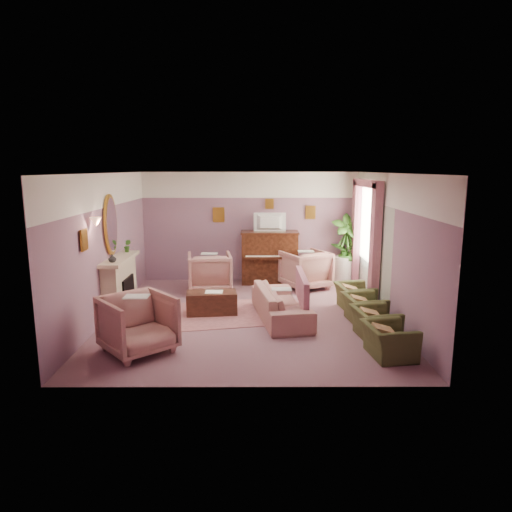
{
  "coord_description": "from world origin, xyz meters",
  "views": [
    {
      "loc": [
        0.12,
        -8.68,
        2.89
      ],
      "look_at": [
        0.15,
        0.4,
        1.14
      ],
      "focal_mm": 32.0,
      "sensor_mm": 36.0,
      "label": 1
    }
  ],
  "objects_px": {
    "coffee_table": "(212,303)",
    "sofa": "(281,298)",
    "floral_armchair_left": "(210,270)",
    "olive_chair_c": "(364,304)",
    "olive_chair_d": "(355,293)",
    "piano": "(270,258)",
    "side_table": "(344,270)",
    "floral_armchair_front": "(138,321)",
    "television": "(270,221)",
    "floral_armchair_right": "(306,268)",
    "olive_chair_b": "(375,318)",
    "olive_chair_a": "(389,335)"
  },
  "relations": [
    {
      "from": "floral_armchair_left",
      "to": "olive_chair_c",
      "type": "bearing_deg",
      "value": -34.87
    },
    {
      "from": "floral_armchair_left",
      "to": "piano",
      "type": "bearing_deg",
      "value": 30.24
    },
    {
      "from": "floral_armchair_left",
      "to": "olive_chair_a",
      "type": "xyz_separation_m",
      "value": [
        3.14,
        -3.83,
        -0.17
      ]
    },
    {
      "from": "floral_armchair_left",
      "to": "olive_chair_d",
      "type": "bearing_deg",
      "value": -23.56
    },
    {
      "from": "olive_chair_b",
      "to": "olive_chair_a",
      "type": "bearing_deg",
      "value": -90.0
    },
    {
      "from": "piano",
      "to": "olive_chair_a",
      "type": "xyz_separation_m",
      "value": [
        1.7,
        -4.67,
        -0.3
      ]
    },
    {
      "from": "floral_armchair_left",
      "to": "floral_armchair_right",
      "type": "distance_m",
      "value": 2.33
    },
    {
      "from": "coffee_table",
      "to": "olive_chair_b",
      "type": "bearing_deg",
      "value": -24.28
    },
    {
      "from": "sofa",
      "to": "piano",
      "type": "bearing_deg",
      "value": 92.72
    },
    {
      "from": "television",
      "to": "side_table",
      "type": "distance_m",
      "value": 2.27
    },
    {
      "from": "olive_chair_b",
      "to": "floral_armchair_right",
      "type": "bearing_deg",
      "value": 104.2
    },
    {
      "from": "olive_chair_c",
      "to": "olive_chair_d",
      "type": "relative_size",
      "value": 1.0
    },
    {
      "from": "floral_armchair_right",
      "to": "piano",
      "type": "bearing_deg",
      "value": 148.06
    },
    {
      "from": "sofa",
      "to": "side_table",
      "type": "bearing_deg",
      "value": 57.62
    },
    {
      "from": "television",
      "to": "side_table",
      "type": "height_order",
      "value": "television"
    },
    {
      "from": "television",
      "to": "sofa",
      "type": "distance_m",
      "value": 3.04
    },
    {
      "from": "coffee_table",
      "to": "olive_chair_d",
      "type": "bearing_deg",
      "value": 6.04
    },
    {
      "from": "olive_chair_b",
      "to": "olive_chair_d",
      "type": "relative_size",
      "value": 1.0
    },
    {
      "from": "piano",
      "to": "olive_chair_b",
      "type": "relative_size",
      "value": 1.74
    },
    {
      "from": "sofa",
      "to": "olive_chair_d",
      "type": "bearing_deg",
      "value": 22.08
    },
    {
      "from": "sofa",
      "to": "side_table",
      "type": "distance_m",
      "value": 3.28
    },
    {
      "from": "coffee_table",
      "to": "sofa",
      "type": "height_order",
      "value": "sofa"
    },
    {
      "from": "floral_armchair_front",
      "to": "olive_chair_d",
      "type": "bearing_deg",
      "value": 30.02
    },
    {
      "from": "coffee_table",
      "to": "floral_armchair_left",
      "type": "height_order",
      "value": "floral_armchair_left"
    },
    {
      "from": "coffee_table",
      "to": "floral_armchair_front",
      "type": "height_order",
      "value": "floral_armchair_front"
    },
    {
      "from": "coffee_table",
      "to": "side_table",
      "type": "relative_size",
      "value": 1.43
    },
    {
      "from": "coffee_table",
      "to": "olive_chair_c",
      "type": "bearing_deg",
      "value": -9.79
    },
    {
      "from": "side_table",
      "to": "floral_armchair_left",
      "type": "bearing_deg",
      "value": -167.15
    },
    {
      "from": "floral_armchair_left",
      "to": "side_table",
      "type": "relative_size",
      "value": 1.48
    },
    {
      "from": "television",
      "to": "coffee_table",
      "type": "xyz_separation_m",
      "value": [
        -1.25,
        -2.47,
        -1.38
      ]
    },
    {
      "from": "floral_armchair_left",
      "to": "coffee_table",
      "type": "bearing_deg",
      "value": -83.24
    },
    {
      "from": "olive_chair_b",
      "to": "floral_armchair_front",
      "type": "bearing_deg",
      "value": -170.91
    },
    {
      "from": "television",
      "to": "olive_chair_b",
      "type": "bearing_deg",
      "value": -65.92
    },
    {
      "from": "sofa",
      "to": "side_table",
      "type": "relative_size",
      "value": 2.98
    },
    {
      "from": "floral_armchair_front",
      "to": "olive_chair_a",
      "type": "relative_size",
      "value": 1.28
    },
    {
      "from": "floral_armchair_front",
      "to": "olive_chair_b",
      "type": "height_order",
      "value": "floral_armchair_front"
    },
    {
      "from": "floral_armchair_left",
      "to": "side_table",
      "type": "height_order",
      "value": "floral_armchair_left"
    },
    {
      "from": "sofa",
      "to": "olive_chair_b",
      "type": "relative_size",
      "value": 2.59
    },
    {
      "from": "floral_armchair_front",
      "to": "olive_chair_a",
      "type": "height_order",
      "value": "floral_armchair_front"
    },
    {
      "from": "olive_chair_a",
      "to": "olive_chair_d",
      "type": "xyz_separation_m",
      "value": [
        0.0,
        2.46,
        0.0
      ]
    },
    {
      "from": "olive_chair_d",
      "to": "television",
      "type": "bearing_deg",
      "value": 128.16
    },
    {
      "from": "television",
      "to": "floral_armchair_left",
      "type": "relative_size",
      "value": 0.77
    },
    {
      "from": "sofa",
      "to": "floral_armchair_left",
      "type": "distance_m",
      "value": 2.56
    },
    {
      "from": "floral_armchair_front",
      "to": "olive_chair_c",
      "type": "bearing_deg",
      "value": 20.25
    },
    {
      "from": "piano",
      "to": "olive_chair_c",
      "type": "xyz_separation_m",
      "value": [
        1.7,
        -3.03,
        -0.3
      ]
    },
    {
      "from": "floral_armchair_left",
      "to": "olive_chair_b",
      "type": "bearing_deg",
      "value": -43.76
    },
    {
      "from": "olive_chair_d",
      "to": "floral_armchair_left",
      "type": "bearing_deg",
      "value": 156.44
    },
    {
      "from": "olive_chair_b",
      "to": "olive_chair_c",
      "type": "relative_size",
      "value": 1.0
    },
    {
      "from": "floral_armchair_front",
      "to": "floral_armchair_right",
      "type": "bearing_deg",
      "value": 51.95
    },
    {
      "from": "floral_armchair_left",
      "to": "olive_chair_c",
      "type": "distance_m",
      "value": 3.84
    }
  ]
}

